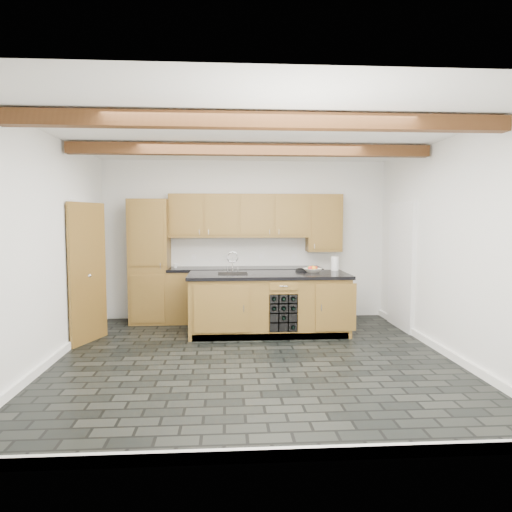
{
  "coord_description": "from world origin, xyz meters",
  "views": [
    {
      "loc": [
        -0.34,
        -5.65,
        1.75
      ],
      "look_at": [
        0.07,
        0.8,
        1.24
      ],
      "focal_mm": 32.0,
      "sensor_mm": 36.0,
      "label": 1
    }
  ],
  "objects": [
    {
      "name": "kitchen_scale",
      "position": [
        0.85,
        1.57,
        0.95
      ],
      "size": [
        0.19,
        0.14,
        0.05
      ],
      "rotation": [
        0.0,
        0.0,
        -0.31
      ],
      "color": "black",
      "rests_on": "island"
    },
    {
      "name": "paper_towel",
      "position": [
        1.42,
        1.65,
        1.04
      ],
      "size": [
        0.12,
        0.12,
        0.23
      ],
      "primitive_type": "cylinder",
      "color": "white",
      "rests_on": "island"
    },
    {
      "name": "island",
      "position": [
        0.31,
        1.28,
        0.47
      ],
      "size": [
        2.48,
        0.96,
        0.93
      ],
      "color": "olive",
      "rests_on": "ground"
    },
    {
      "name": "faucet",
      "position": [
        -0.25,
        1.33,
        0.96
      ],
      "size": [
        0.45,
        0.4,
        0.34
      ],
      "color": "black",
      "rests_on": "island"
    },
    {
      "name": "back_cabinetry",
      "position": [
        -0.38,
        2.24,
        0.98
      ],
      "size": [
        3.65,
        0.62,
        2.2
      ],
      "color": "olive",
      "rests_on": "ground"
    },
    {
      "name": "room_shell",
      "position": [
        -0.09,
        0.53,
        1.53
      ],
      "size": [
        5.01,
        5.0,
        5.0
      ],
      "color": "white",
      "rests_on": "ground"
    },
    {
      "name": "fruit_bowl",
      "position": [
        1.0,
        1.4,
        0.96
      ],
      "size": [
        0.35,
        0.35,
        0.07
      ],
      "primitive_type": "imported",
      "rotation": [
        0.0,
        0.0,
        0.4
      ],
      "color": "beige",
      "rests_on": "island"
    },
    {
      "name": "fruit_cluster",
      "position": [
        1.0,
        1.4,
        1.0
      ],
      "size": [
        0.16,
        0.17,
        0.07
      ],
      "color": "#AA2C16",
      "rests_on": "fruit_bowl"
    },
    {
      "name": "ground",
      "position": [
        0.0,
        0.0,
        0.0
      ],
      "size": [
        5.0,
        5.0,
        0.0
      ],
      "primitive_type": "plane",
      "color": "black",
      "rests_on": "ground"
    },
    {
      "name": "mug",
      "position": [
        -1.22,
        2.2,
        0.97
      ],
      "size": [
        0.1,
        0.1,
        0.08
      ],
      "primitive_type": "imported",
      "rotation": [
        0.0,
        0.0,
        -0.22
      ],
      "color": "white",
      "rests_on": "back_cabinetry"
    }
  ]
}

